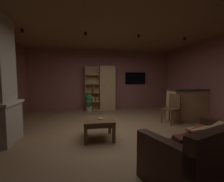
{
  "coord_description": "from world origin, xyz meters",
  "views": [
    {
      "loc": [
        -0.72,
        -3.76,
        1.39
      ],
      "look_at": [
        0.0,
        0.4,
        1.05
      ],
      "focal_mm": 23.59,
      "sensor_mm": 36.0,
      "label": 1
    }
  ],
  "objects_px": {
    "coffee_table": "(99,123)",
    "wall_mounted_tv": "(135,78)",
    "bookshelf_cabinet": "(105,88)",
    "tissue_box": "(194,87)",
    "leather_couch": "(203,155)",
    "kitchen_bar_counter": "(191,104)",
    "table_book_0": "(101,119)",
    "dining_chair": "(172,107)",
    "potted_floor_plant": "(89,102)"
  },
  "relations": [
    {
      "from": "tissue_box",
      "to": "dining_chair",
      "type": "xyz_separation_m",
      "value": [
        -0.96,
        -0.29,
        -0.58
      ]
    },
    {
      "from": "kitchen_bar_counter",
      "to": "wall_mounted_tv",
      "type": "distance_m",
      "value": 2.78
    },
    {
      "from": "dining_chair",
      "to": "wall_mounted_tv",
      "type": "xyz_separation_m",
      "value": [
        -0.34,
        2.6,
        0.9
      ]
    },
    {
      "from": "table_book_0",
      "to": "dining_chair",
      "type": "relative_size",
      "value": 0.12
    },
    {
      "from": "bookshelf_cabinet",
      "to": "dining_chair",
      "type": "relative_size",
      "value": 2.14
    },
    {
      "from": "coffee_table",
      "to": "wall_mounted_tv",
      "type": "distance_m",
      "value": 4.13
    },
    {
      "from": "tissue_box",
      "to": "table_book_0",
      "type": "bearing_deg",
      "value": -160.85
    },
    {
      "from": "tissue_box",
      "to": "dining_chair",
      "type": "height_order",
      "value": "tissue_box"
    },
    {
      "from": "bookshelf_cabinet",
      "to": "tissue_box",
      "type": "bearing_deg",
      "value": -37.11
    },
    {
      "from": "leather_couch",
      "to": "potted_floor_plant",
      "type": "bearing_deg",
      "value": 108.97
    },
    {
      "from": "kitchen_bar_counter",
      "to": "bookshelf_cabinet",
      "type": "bearing_deg",
      "value": 141.61
    },
    {
      "from": "bookshelf_cabinet",
      "to": "coffee_table",
      "type": "height_order",
      "value": "bookshelf_cabinet"
    },
    {
      "from": "bookshelf_cabinet",
      "to": "potted_floor_plant",
      "type": "height_order",
      "value": "bookshelf_cabinet"
    },
    {
      "from": "kitchen_bar_counter",
      "to": "table_book_0",
      "type": "distance_m",
      "value": 3.39
    },
    {
      "from": "table_book_0",
      "to": "potted_floor_plant",
      "type": "height_order",
      "value": "potted_floor_plant"
    },
    {
      "from": "kitchen_bar_counter",
      "to": "table_book_0",
      "type": "bearing_deg",
      "value": -160.69
    },
    {
      "from": "bookshelf_cabinet",
      "to": "dining_chair",
      "type": "distance_m",
      "value": 3.04
    },
    {
      "from": "coffee_table",
      "to": "wall_mounted_tv",
      "type": "height_order",
      "value": "wall_mounted_tv"
    },
    {
      "from": "bookshelf_cabinet",
      "to": "table_book_0",
      "type": "relative_size",
      "value": 17.39
    },
    {
      "from": "table_book_0",
      "to": "coffee_table",
      "type": "bearing_deg",
      "value": 151.92
    },
    {
      "from": "bookshelf_cabinet",
      "to": "coffee_table",
      "type": "distance_m",
      "value": 3.33
    },
    {
      "from": "table_book_0",
      "to": "dining_chair",
      "type": "bearing_deg",
      "value": 20.11
    },
    {
      "from": "wall_mounted_tv",
      "to": "coffee_table",
      "type": "bearing_deg",
      "value": -120.75
    },
    {
      "from": "coffee_table",
      "to": "potted_floor_plant",
      "type": "xyz_separation_m",
      "value": [
        -0.19,
        2.92,
        0.03
      ]
    },
    {
      "from": "leather_couch",
      "to": "bookshelf_cabinet",
      "type": "bearing_deg",
      "value": 99.49
    },
    {
      "from": "kitchen_bar_counter",
      "to": "leather_couch",
      "type": "xyz_separation_m",
      "value": [
        -1.88,
        -2.69,
        -0.22
      ]
    },
    {
      "from": "wall_mounted_tv",
      "to": "kitchen_bar_counter",
      "type": "bearing_deg",
      "value": -62.81
    },
    {
      "from": "potted_floor_plant",
      "to": "kitchen_bar_counter",
      "type": "bearing_deg",
      "value": -27.95
    },
    {
      "from": "wall_mounted_tv",
      "to": "dining_chair",
      "type": "bearing_deg",
      "value": -82.49
    },
    {
      "from": "coffee_table",
      "to": "bookshelf_cabinet",
      "type": "bearing_deg",
      "value": 80.18
    },
    {
      "from": "kitchen_bar_counter",
      "to": "coffee_table",
      "type": "distance_m",
      "value": 3.43
    },
    {
      "from": "tissue_box",
      "to": "table_book_0",
      "type": "distance_m",
      "value": 3.54
    },
    {
      "from": "leather_couch",
      "to": "wall_mounted_tv",
      "type": "xyz_separation_m",
      "value": [
        0.68,
        5.03,
        1.12
      ]
    },
    {
      "from": "potted_floor_plant",
      "to": "coffee_table",
      "type": "bearing_deg",
      "value": -86.37
    },
    {
      "from": "dining_chair",
      "to": "potted_floor_plant",
      "type": "height_order",
      "value": "dining_chair"
    },
    {
      "from": "leather_couch",
      "to": "coffee_table",
      "type": "distance_m",
      "value": 2.1
    },
    {
      "from": "kitchen_bar_counter",
      "to": "table_book_0",
      "type": "relative_size",
      "value": 13.8
    },
    {
      "from": "kitchen_bar_counter",
      "to": "leather_couch",
      "type": "height_order",
      "value": "kitchen_bar_counter"
    },
    {
      "from": "bookshelf_cabinet",
      "to": "kitchen_bar_counter",
      "type": "distance_m",
      "value": 3.46
    },
    {
      "from": "bookshelf_cabinet",
      "to": "leather_couch",
      "type": "bearing_deg",
      "value": -80.51
    },
    {
      "from": "tissue_box",
      "to": "kitchen_bar_counter",
      "type": "bearing_deg",
      "value": -166.49
    },
    {
      "from": "bookshelf_cabinet",
      "to": "wall_mounted_tv",
      "type": "distance_m",
      "value": 1.57
    },
    {
      "from": "bookshelf_cabinet",
      "to": "potted_floor_plant",
      "type": "relative_size",
      "value": 2.59
    },
    {
      "from": "tissue_box",
      "to": "leather_couch",
      "type": "bearing_deg",
      "value": -126.15
    },
    {
      "from": "bookshelf_cabinet",
      "to": "tissue_box",
      "type": "xyz_separation_m",
      "value": [
        2.78,
        -2.11,
        0.14
      ]
    },
    {
      "from": "potted_floor_plant",
      "to": "wall_mounted_tv",
      "type": "relative_size",
      "value": 0.76
    },
    {
      "from": "dining_chair",
      "to": "wall_mounted_tv",
      "type": "height_order",
      "value": "wall_mounted_tv"
    },
    {
      "from": "potted_floor_plant",
      "to": "leather_couch",
      "type": "bearing_deg",
      "value": -71.03
    },
    {
      "from": "bookshelf_cabinet",
      "to": "tissue_box",
      "type": "relative_size",
      "value": 16.4
    },
    {
      "from": "coffee_table",
      "to": "kitchen_bar_counter",
      "type": "bearing_deg",
      "value": 18.65
    }
  ]
}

